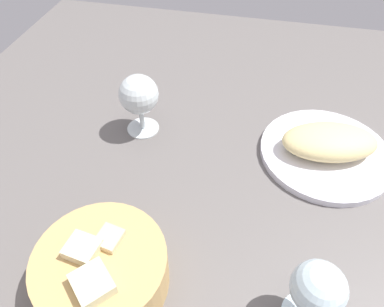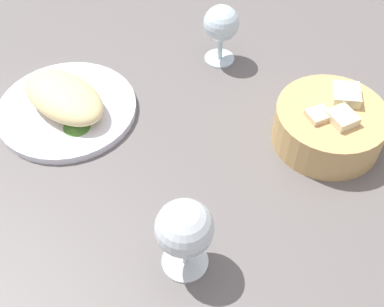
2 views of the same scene
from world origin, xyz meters
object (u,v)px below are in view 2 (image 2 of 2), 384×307
at_px(plate, 67,109).
at_px(wine_glass_near, 184,230).
at_px(wine_glass_far, 221,26).
at_px(bread_basket, 329,125).

relative_size(plate, wine_glass_near, 1.95).
height_order(wine_glass_near, wine_glass_far, wine_glass_near).
bearing_deg(bread_basket, wine_glass_near, -81.15).
distance_m(plate, wine_glass_near, 0.39).
relative_size(wine_glass_near, wine_glass_far, 1.08).
bearing_deg(plate, wine_glass_near, 0.28).
bearing_deg(bread_basket, wine_glass_far, -177.03).
xyz_separation_m(plate, wine_glass_far, (0.04, 0.32, 0.07)).
xyz_separation_m(plate, wine_glass_near, (0.38, 0.00, 0.08)).
height_order(plate, wine_glass_far, wine_glass_far).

